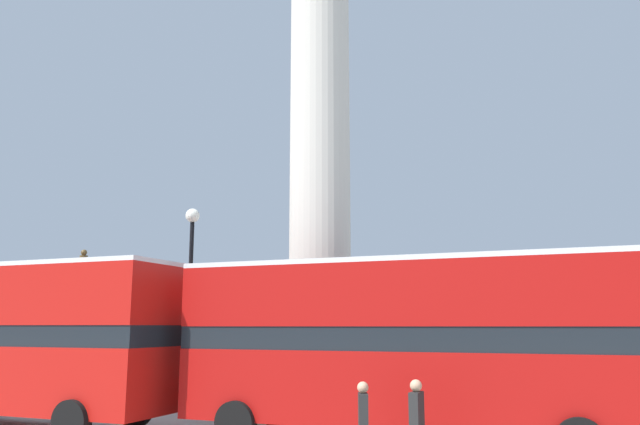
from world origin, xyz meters
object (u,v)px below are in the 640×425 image
(street_lamp, at_px, (190,288))
(pedestrian_near_lamp, at_px, (417,421))
(pedestrian_by_plinth, at_px, (363,421))
(bus_a, at_px, (7,337))
(monument_column, at_px, (320,156))
(equestrian_statue, at_px, (78,346))
(bus_b, at_px, (403,341))

(street_lamp, xyz_separation_m, pedestrian_near_lamp, (8.47, -5.86, -2.99))
(street_lamp, xyz_separation_m, pedestrian_by_plinth, (7.44, -5.93, -3.04))
(bus_a, bearing_deg, monument_column, 39.19)
(monument_column, height_order, bus_a, monument_column)
(street_lamp, bearing_deg, pedestrian_by_plinth, -38.56)
(bus_a, height_order, equestrian_statue, equestrian_statue)
(bus_a, height_order, pedestrian_near_lamp, bus_a)
(street_lamp, distance_m, pedestrian_near_lamp, 10.72)
(bus_a, distance_m, street_lamp, 5.47)
(pedestrian_near_lamp, distance_m, pedestrian_by_plinth, 1.03)
(pedestrian_near_lamp, xyz_separation_m, pedestrian_by_plinth, (-1.02, -0.07, -0.05))
(pedestrian_by_plinth, bearing_deg, equestrian_statue, 37.01)
(monument_column, bearing_deg, street_lamp, -155.21)
(monument_column, xyz_separation_m, equestrian_statue, (-12.68, 3.54, -6.72))
(bus_a, bearing_deg, equestrian_statue, 121.69)
(bus_a, xyz_separation_m, pedestrian_near_lamp, (12.04, -2.02, -1.46))
(street_lamp, bearing_deg, equestrian_statue, 148.72)
(bus_b, xyz_separation_m, pedestrian_near_lamp, (0.82, -2.84, -1.40))
(bus_b, relative_size, street_lamp, 1.64)
(bus_b, height_order, pedestrian_near_lamp, bus_b)
(bus_b, distance_m, equestrian_statue, 18.44)
(bus_a, distance_m, bus_b, 11.25)
(monument_column, height_order, street_lamp, monument_column)
(monument_column, xyz_separation_m, bus_a, (-7.47, -5.64, -6.12))
(bus_b, relative_size, pedestrian_near_lamp, 6.23)
(bus_a, xyz_separation_m, street_lamp, (3.58, 3.84, 1.52))
(equestrian_statue, relative_size, pedestrian_near_lamp, 3.56)
(monument_column, xyz_separation_m, street_lamp, (-3.89, -1.80, -4.60))
(bus_a, relative_size, bus_b, 0.96)
(pedestrian_by_plinth, bearing_deg, bus_a, 61.05)
(monument_column, height_order, pedestrian_near_lamp, monument_column)
(bus_a, height_order, street_lamp, street_lamp)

